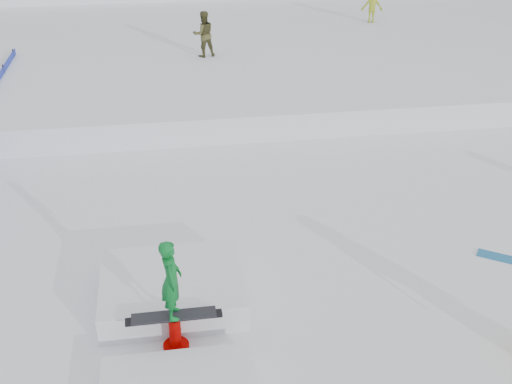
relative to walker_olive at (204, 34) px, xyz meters
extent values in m
plane|color=white|center=(-0.37, -13.27, -1.61)|extent=(120.00, 120.00, 0.00)
cube|color=white|center=(-0.37, 2.73, -1.21)|extent=(50.00, 18.00, 0.80)
cylinder|color=black|center=(-6.87, -0.97, -1.06)|extent=(0.05, 0.05, 1.10)
cylinder|color=black|center=(-6.87, 0.93, -1.06)|extent=(0.05, 0.05, 1.10)
imported|color=#474523|center=(0.00, 0.00, 0.00)|extent=(0.90, 0.76, 1.63)
imported|color=#96A620|center=(7.65, 4.10, -0.10)|extent=(1.02, 0.72, 1.43)
cube|color=#216698|center=(5.19, -13.03, -1.60)|extent=(1.31, 1.04, 0.03)
cube|color=white|center=(-1.76, -13.25, -1.34)|extent=(2.60, 2.20, 0.54)
cylinder|color=#BE0805|center=(-1.76, -14.55, -1.58)|extent=(0.44, 0.44, 0.06)
cylinder|color=#BE0805|center=(-1.76, -14.55, -1.31)|extent=(0.20, 0.20, 0.60)
cube|color=black|center=(-1.76, -14.55, -0.98)|extent=(1.60, 0.16, 0.06)
cube|color=black|center=(-1.76, -14.55, -0.94)|extent=(1.40, 0.28, 0.03)
imported|color=#096B24|center=(-1.76, -14.55, -0.21)|extent=(0.34, 0.52, 1.42)
camera|label=1|loc=(-1.73, -23.02, 5.85)|focal=45.00mm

